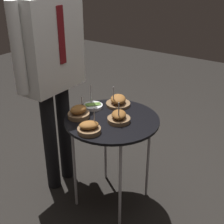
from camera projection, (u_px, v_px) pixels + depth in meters
The scene contains 8 objects.
ground_plane at pixel (112, 199), 2.42m from camera, with size 8.00×8.00×0.00m, color black.
serving_cart at pixel (112, 126), 2.13m from camera, with size 0.65×0.65×0.71m.
bowl_roast_back_right at pixel (119, 117), 2.06m from camera, with size 0.16×0.15×0.16m.
bowl_asparagus_near_rim at pixel (93, 106), 2.26m from camera, with size 0.14×0.14×0.17m.
bowl_roast_front_left at pixel (89, 128), 1.93m from camera, with size 0.15×0.15×0.16m.
bowl_roast_front_center at pixel (118, 101), 2.28m from camera, with size 0.18×0.18×0.16m.
bowl_roast_mid_right at pixel (79, 112), 2.11m from camera, with size 0.15×0.15×0.14m.
waiter_figure at pixel (50, 56), 2.16m from camera, with size 0.62×0.23×1.69m.
Camera 1 is at (-1.55, -1.04, 1.68)m, focal length 50.00 mm.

